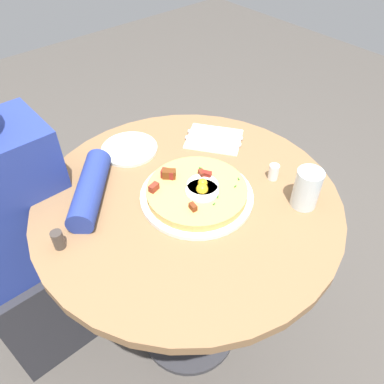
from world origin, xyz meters
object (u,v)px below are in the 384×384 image
at_px(bread_plate, 130,149).
at_px(water_glass, 307,189).
at_px(fork, 215,135).
at_px(salt_shaker, 274,172).
at_px(pepper_shaker, 58,240).
at_px(breakfast_pizza, 196,190).
at_px(knife, 213,141).
at_px(person_seated, 18,251).
at_px(dining_table, 188,239).
at_px(pizza_plate, 197,196).

xyz_separation_m(bread_plate, water_glass, (0.22, -0.50, 0.05)).
height_order(fork, salt_shaker, salt_shaker).
bearing_deg(pepper_shaker, breakfast_pizza, -13.43).
xyz_separation_m(knife, salt_shaker, (0.01, -0.24, 0.02)).
xyz_separation_m(person_seated, water_glass, (0.62, -0.57, 0.29)).
height_order(person_seated, bread_plate, person_seated).
bearing_deg(pepper_shaker, knife, 6.81).
bearing_deg(bread_plate, salt_shaker, -58.21).
xyz_separation_m(dining_table, bread_plate, (0.00, 0.28, 0.18)).
xyz_separation_m(bread_plate, pepper_shaker, (-0.34, -0.21, 0.02)).
bearing_deg(dining_table, knife, 31.66).
xyz_separation_m(breakfast_pizza, pepper_shaker, (-0.36, 0.09, -0.00)).
xyz_separation_m(fork, water_glass, (-0.03, -0.38, 0.05)).
height_order(dining_table, water_glass, water_glass).
xyz_separation_m(breakfast_pizza, fork, (0.23, 0.17, -0.02)).
bearing_deg(breakfast_pizza, knife, 36.87).
bearing_deg(pepper_shaker, bread_plate, 31.47).
bearing_deg(dining_table, water_glass, -45.06).
distance_m(water_glass, pepper_shaker, 0.63).
relative_size(breakfast_pizza, bread_plate, 1.56).
xyz_separation_m(fork, pepper_shaker, (-0.59, -0.09, 0.02)).
distance_m(breakfast_pizza, water_glass, 0.29).
distance_m(dining_table, salt_shaker, 0.32).
relative_size(knife, pepper_shaker, 3.64).
relative_size(dining_table, water_glass, 7.56).
height_order(dining_table, fork, fork).
height_order(pizza_plate, pepper_shaker, pepper_shaker).
height_order(dining_table, pizza_plate, pizza_plate).
relative_size(fork, salt_shaker, 3.82).
xyz_separation_m(person_seated, breakfast_pizza, (0.42, -0.37, 0.26)).
bearing_deg(person_seated, bread_plate, -10.26).
bearing_deg(water_glass, breakfast_pizza, 134.22).
bearing_deg(person_seated, pizza_plate, -40.93).
xyz_separation_m(dining_table, water_glass, (0.22, -0.22, 0.23)).
bearing_deg(water_glass, dining_table, 134.94).
distance_m(bread_plate, salt_shaker, 0.44).
height_order(bread_plate, water_glass, water_glass).
bearing_deg(fork, breakfast_pizza, 91.11).
bearing_deg(fork, person_seated, 38.00).
bearing_deg(person_seated, water_glass, -42.52).
height_order(salt_shaker, pepper_shaker, pepper_shaker).
height_order(breakfast_pizza, salt_shaker, breakfast_pizza).
height_order(breakfast_pizza, bread_plate, breakfast_pizza).
bearing_deg(water_glass, knife, 89.22).
distance_m(breakfast_pizza, salt_shaker, 0.23).
height_order(person_seated, knife, person_seated).
distance_m(pizza_plate, water_glass, 0.29).
bearing_deg(salt_shaker, water_glass, -98.26).
xyz_separation_m(pizza_plate, knife, (0.20, 0.15, 0.00)).
relative_size(person_seated, pizza_plate, 3.72).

